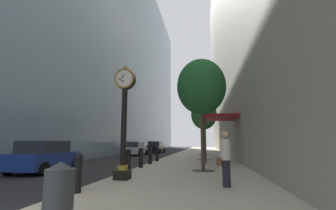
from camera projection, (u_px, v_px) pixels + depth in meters
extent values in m
plane|color=#262628|center=(175.00, 155.00, 29.53)|extent=(110.00, 110.00, 0.00)
cube|color=#BCB29E|center=(200.00, 153.00, 31.99)|extent=(6.18, 80.00, 0.14)
cube|color=#758EA8|center=(105.00, 41.00, 36.90)|extent=(9.00, 80.00, 34.27)
cube|color=#A89E89|center=(250.00, 10.00, 33.97)|extent=(9.00, 80.00, 40.73)
cube|color=black|center=(122.00, 175.00, 8.95)|extent=(0.55, 0.55, 0.35)
cylinder|color=gold|center=(123.00, 168.00, 8.99)|extent=(0.39, 0.38, 0.18)
cylinder|color=black|center=(124.00, 126.00, 9.24)|extent=(0.22, 0.22, 2.97)
cylinder|color=black|center=(125.00, 79.00, 9.54)|extent=(0.84, 0.28, 0.84)
torus|color=gold|center=(124.00, 78.00, 9.38)|extent=(0.82, 0.05, 0.82)
cylinder|color=white|center=(124.00, 78.00, 9.39)|extent=(0.69, 0.01, 0.69)
cylinder|color=white|center=(126.00, 80.00, 9.68)|extent=(0.69, 0.01, 0.69)
sphere|color=gold|center=(126.00, 68.00, 9.61)|extent=(0.16, 0.16, 0.16)
cube|color=black|center=(123.00, 77.00, 9.40)|extent=(0.12, 0.01, 0.16)
cube|color=black|center=(121.00, 80.00, 9.39)|extent=(0.24, 0.01, 0.17)
cylinder|color=black|center=(77.00, 176.00, 6.65)|extent=(0.24, 0.24, 0.90)
sphere|color=black|center=(79.00, 157.00, 6.73)|extent=(0.25, 0.25, 0.25)
cylinder|color=black|center=(128.00, 163.00, 10.97)|extent=(0.24, 0.24, 0.90)
sphere|color=black|center=(128.00, 151.00, 11.05)|extent=(0.25, 0.25, 0.25)
cylinder|color=black|center=(141.00, 159.00, 13.13)|extent=(0.24, 0.24, 0.90)
sphere|color=black|center=(141.00, 150.00, 13.21)|extent=(0.25, 0.25, 0.25)
cylinder|color=black|center=(150.00, 157.00, 15.29)|extent=(0.24, 0.24, 0.90)
sphere|color=black|center=(150.00, 149.00, 15.37)|extent=(0.25, 0.25, 0.25)
cylinder|color=black|center=(157.00, 155.00, 17.44)|extent=(0.24, 0.24, 0.90)
sphere|color=black|center=(157.00, 148.00, 17.53)|extent=(0.25, 0.25, 0.25)
cylinder|color=#333335|center=(203.00, 171.00, 11.61)|extent=(1.10, 1.10, 0.02)
cylinder|color=#4C3D2D|center=(202.00, 137.00, 11.87)|extent=(0.18, 0.18, 3.31)
ellipsoid|color=#23602D|center=(201.00, 87.00, 12.28)|extent=(2.53, 2.53, 2.91)
cylinder|color=#333335|center=(204.00, 160.00, 18.99)|extent=(1.10, 1.10, 0.02)
cylinder|color=#4C3D2D|center=(204.00, 135.00, 19.29)|extent=(0.18, 0.18, 3.97)
ellipsoid|color=#387F3D|center=(203.00, 101.00, 19.73)|extent=(2.14, 2.14, 2.46)
cylinder|color=#333335|center=(205.00, 155.00, 26.36)|extent=(1.10, 1.10, 0.02)
cylinder|color=#4C3D2D|center=(204.00, 139.00, 26.62)|extent=(0.18, 0.18, 3.43)
ellipsoid|color=#2D7033|center=(204.00, 115.00, 27.06)|extent=(2.93, 2.93, 3.37)
cylinder|color=#333335|center=(205.00, 152.00, 33.73)|extent=(1.10, 1.10, 0.02)
cylinder|color=#4C3D2D|center=(205.00, 137.00, 34.05)|extent=(0.18, 0.18, 4.15)
ellipsoid|color=#23602D|center=(204.00, 117.00, 34.52)|extent=(2.43, 2.43, 2.79)
cylinder|color=#383D42|center=(59.00, 195.00, 4.21)|extent=(0.52, 0.52, 0.92)
cone|color=#272A2E|center=(61.00, 166.00, 4.29)|extent=(0.53, 0.53, 0.16)
cylinder|color=#23232D|center=(226.00, 173.00, 7.47)|extent=(0.29, 0.29, 0.83)
cylinder|color=silver|center=(225.00, 149.00, 7.59)|extent=(0.38, 0.38, 0.67)
sphere|color=tan|center=(225.00, 135.00, 7.66)|extent=(0.25, 0.25, 0.25)
cube|color=brown|center=(219.00, 161.00, 7.54)|extent=(0.15, 0.21, 0.24)
cube|color=maroon|center=(220.00, 118.00, 17.47)|extent=(2.40, 3.60, 0.20)
cylinder|color=#333338|center=(205.00, 139.00, 15.84)|extent=(0.10, 0.10, 3.20)
cylinder|color=#333338|center=(205.00, 140.00, 18.96)|extent=(0.10, 0.10, 3.20)
cube|color=#B7BABF|center=(135.00, 150.00, 27.72)|extent=(1.92, 4.16, 0.74)
cube|color=#282D38|center=(135.00, 145.00, 27.63)|extent=(1.66, 2.35, 0.61)
cylinder|color=black|center=(132.00, 152.00, 29.21)|extent=(0.24, 0.65, 0.64)
cylinder|color=black|center=(146.00, 152.00, 28.88)|extent=(0.24, 0.65, 0.64)
cylinder|color=black|center=(124.00, 153.00, 26.49)|extent=(0.24, 0.65, 0.64)
cylinder|color=black|center=(139.00, 153.00, 26.16)|extent=(0.24, 0.65, 0.64)
cube|color=navy|center=(45.00, 160.00, 12.36)|extent=(1.91, 4.06, 0.77)
cube|color=#282D38|center=(44.00, 147.00, 12.27)|extent=(1.66, 2.28, 0.63)
cylinder|color=black|center=(46.00, 163.00, 13.79)|extent=(0.23, 0.64, 0.64)
cylinder|color=black|center=(75.00, 164.00, 13.53)|extent=(0.23, 0.64, 0.64)
cylinder|color=black|center=(8.00, 168.00, 11.11)|extent=(0.23, 0.64, 0.64)
cylinder|color=black|center=(44.00, 169.00, 10.85)|extent=(0.23, 0.64, 0.64)
cube|color=#AD191E|center=(155.00, 148.00, 39.88)|extent=(1.86, 4.19, 0.81)
cube|color=#282D38|center=(154.00, 143.00, 39.79)|extent=(1.61, 2.36, 0.67)
cylinder|color=black|center=(151.00, 149.00, 41.36)|extent=(0.23, 0.64, 0.64)
cylinder|color=black|center=(161.00, 149.00, 41.05)|extent=(0.23, 0.64, 0.64)
cylinder|color=black|center=(147.00, 150.00, 38.61)|extent=(0.23, 0.64, 0.64)
cylinder|color=black|center=(158.00, 150.00, 38.30)|extent=(0.23, 0.64, 0.64)
cube|color=black|center=(156.00, 149.00, 33.94)|extent=(1.93, 4.61, 0.78)
cube|color=#282D38|center=(156.00, 144.00, 33.82)|extent=(1.68, 2.59, 0.64)
cylinder|color=black|center=(152.00, 150.00, 35.57)|extent=(0.23, 0.64, 0.64)
cylinder|color=black|center=(164.00, 150.00, 35.26)|extent=(0.23, 0.64, 0.64)
cylinder|color=black|center=(147.00, 151.00, 32.53)|extent=(0.23, 0.64, 0.64)
cylinder|color=black|center=(160.00, 151.00, 32.22)|extent=(0.23, 0.64, 0.64)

